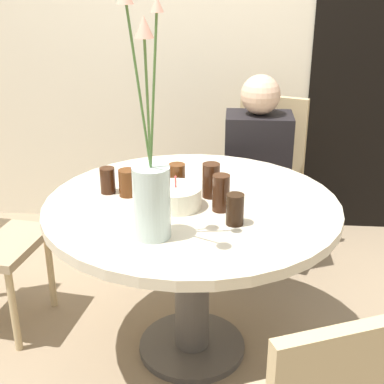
# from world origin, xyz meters

# --- Properties ---
(ground_plane) EXTENTS (16.00, 16.00, 0.00)m
(ground_plane) POSITION_xyz_m (0.00, 0.00, 0.00)
(ground_plane) COLOR #89755B
(wall_back) EXTENTS (8.00, 0.05, 2.60)m
(wall_back) POSITION_xyz_m (0.00, 1.33, 1.30)
(wall_back) COLOR beige
(wall_back) RESTS_ON ground_plane
(dining_table) EXTENTS (1.15, 1.15, 0.70)m
(dining_table) POSITION_xyz_m (0.00, 0.00, 0.56)
(dining_table) COLOR beige
(dining_table) RESTS_ON ground_plane
(chair_near_front) EXTENTS (0.51, 0.51, 0.90)m
(chair_near_front) POSITION_xyz_m (0.34, 0.93, 0.50)
(chair_near_front) COLOR #9E896B
(chair_near_front) RESTS_ON ground_plane
(birthday_cake) EXTENTS (0.19, 0.19, 0.12)m
(birthday_cake) POSITION_xyz_m (-0.06, -0.05, 0.74)
(birthday_cake) COLOR white
(birthday_cake) RESTS_ON dining_table
(flower_vase) EXTENTS (0.14, 0.23, 0.80)m
(flower_vase) POSITION_xyz_m (-0.11, -0.31, 0.89)
(flower_vase) COLOR #B2C6C1
(flower_vase) RESTS_ON dining_table
(side_plate) EXTENTS (0.19, 0.19, 0.01)m
(side_plate) POSITION_xyz_m (-0.23, 0.24, 0.71)
(side_plate) COLOR silver
(side_plate) RESTS_ON dining_table
(drink_glass_0) EXTENTS (0.07, 0.07, 0.11)m
(drink_glass_0) POSITION_xyz_m (-0.26, 0.04, 0.76)
(drink_glass_0) COLOR #51280F
(drink_glass_0) RESTS_ON dining_table
(drink_glass_1) EXTENTS (0.07, 0.07, 0.14)m
(drink_glass_1) POSITION_xyz_m (0.07, 0.06, 0.77)
(drink_glass_1) COLOR #33190C
(drink_glass_1) RESTS_ON dining_table
(drink_glass_2) EXTENTS (0.06, 0.06, 0.11)m
(drink_glass_2) POSITION_xyz_m (0.17, -0.18, 0.76)
(drink_glass_2) COLOR black
(drink_glass_2) RESTS_ON dining_table
(drink_glass_3) EXTENTS (0.06, 0.06, 0.10)m
(drink_glass_3) POSITION_xyz_m (-0.34, 0.06, 0.76)
(drink_glass_3) COLOR #33190C
(drink_glass_3) RESTS_ON dining_table
(drink_glass_4) EXTENTS (0.07, 0.07, 0.11)m
(drink_glass_4) POSITION_xyz_m (-0.07, 0.11, 0.76)
(drink_glass_4) COLOR #51280F
(drink_glass_4) RESTS_ON dining_table
(drink_glass_5) EXTENTS (0.06, 0.06, 0.14)m
(drink_glass_5) POSITION_xyz_m (0.11, -0.07, 0.77)
(drink_glass_5) COLOR #33190C
(drink_glass_5) RESTS_ON dining_table
(person_boy) EXTENTS (0.34, 0.24, 1.06)m
(person_boy) POSITION_xyz_m (0.28, 0.78, 0.50)
(person_boy) COLOR #383333
(person_boy) RESTS_ON ground_plane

